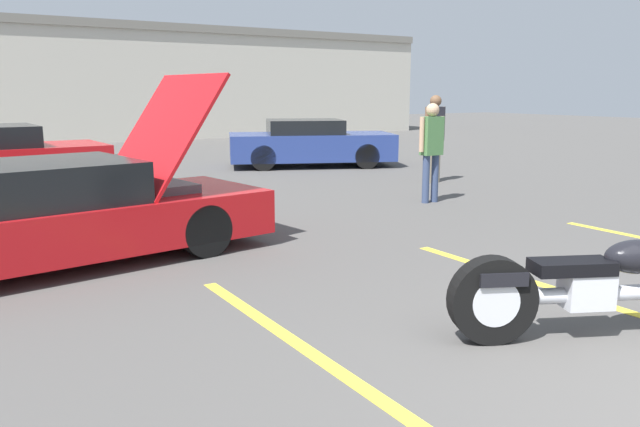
{
  "coord_description": "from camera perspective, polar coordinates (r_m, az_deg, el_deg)",
  "views": [
    {
      "loc": [
        -3.77,
        -1.34,
        1.84
      ],
      "look_at": [
        -0.95,
        3.2,
        0.8
      ],
      "focal_mm": 35.0,
      "sensor_mm": 36.0,
      "label": 1
    }
  ],
  "objects": [
    {
      "name": "parking_stripe_foreground",
      "position": [
        4.02,
        4.99,
        -16.24
      ],
      "size": [
        0.12,
        5.37,
        0.01
      ],
      "primitive_type": "cube",
      "color": "yellow",
      "rests_on": "ground"
    },
    {
      "name": "parking_stripe_middle",
      "position": [
        5.96,
        26.84,
        -8.17
      ],
      "size": [
        0.12,
        5.37,
        0.01
      ],
      "primitive_type": "cube",
      "color": "yellow",
      "rests_on": "ground"
    },
    {
      "name": "far_building",
      "position": [
        25.92,
        -23.95,
        11.21
      ],
      "size": [
        32.0,
        4.2,
        4.4
      ],
      "color": "beige",
      "rests_on": "ground"
    },
    {
      "name": "motorcycle",
      "position": [
        5.2,
        24.36,
        -6.12
      ],
      "size": [
        2.23,
        1.18,
        0.96
      ],
      "rotation": [
        0.0,
        0.0,
        -0.44
      ],
      "color": "black",
      "rests_on": "ground"
    },
    {
      "name": "show_car_hood_open",
      "position": [
        7.27,
        -23.55,
        -0.12
      ],
      "size": [
        4.94,
        2.35,
        2.06
      ],
      "rotation": [
        0.0,
        0.0,
        0.14
      ],
      "color": "red",
      "rests_on": "ground"
    },
    {
      "name": "parked_car_right_row",
      "position": [
        15.78,
        -0.91,
        6.41
      ],
      "size": [
        4.41,
        3.18,
        1.17
      ],
      "rotation": [
        0.0,
        0.0,
        -0.4
      ],
      "color": "navy",
      "rests_on": "ground"
    },
    {
      "name": "spectator_near_motorcycle",
      "position": [
        10.63,
        10.16,
        6.26
      ],
      "size": [
        0.52,
        0.22,
        1.66
      ],
      "color": "#38476B",
      "rests_on": "ground"
    },
    {
      "name": "spectator_by_show_car",
      "position": [
        13.06,
        10.45,
        7.47
      ],
      "size": [
        0.52,
        0.23,
        1.78
      ],
      "color": "gray",
      "rests_on": "ground"
    }
  ]
}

